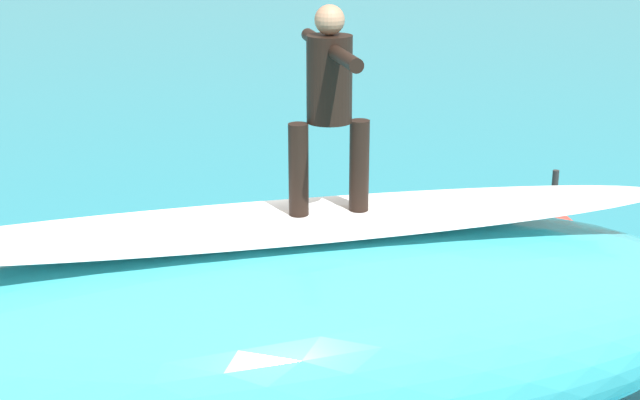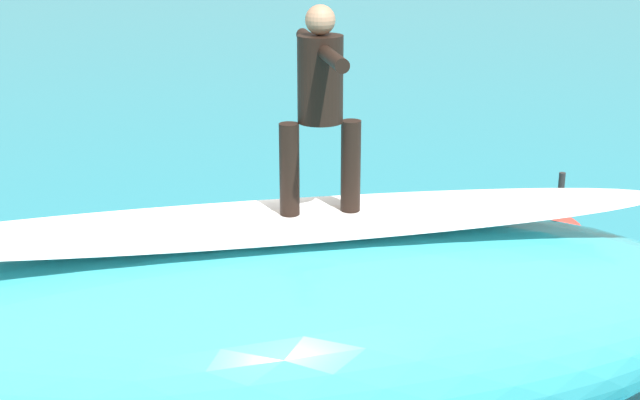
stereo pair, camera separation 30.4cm
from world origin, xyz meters
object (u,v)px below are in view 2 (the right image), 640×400
at_px(surfboard_paddling, 320,253).
at_px(buoy_marker, 556,245).
at_px(surfer_paddling, 330,240).
at_px(surfer_riding, 320,95).
at_px(surfboard_riding, 320,217).

xyz_separation_m(surfboard_paddling, buoy_marker, (-2.48, 1.62, 0.35)).
bearing_deg(surfer_paddling, surfer_riding, 79.96).
bearing_deg(buoy_marker, surfer_paddling, -34.03).
bearing_deg(surfer_paddling, surfboard_riding, 79.96).
distance_m(surfboard_riding, surfboard_paddling, 4.46).
bearing_deg(surfer_riding, surfboard_paddling, -101.09).
bearing_deg(surfer_riding, buoy_marker, -141.32).
bearing_deg(surfer_paddling, surfboard_paddling, -0.00).
xyz_separation_m(surfer_riding, buoy_marker, (-3.96, -2.12, -2.58)).
bearing_deg(surfboard_riding, buoy_marker, -141.32).
bearing_deg(surfer_paddling, buoy_marker, 159.35).
height_order(surfboard_paddling, buoy_marker, buoy_marker).
bearing_deg(buoy_marker, surfer_riding, 28.24).
distance_m(surfboard_paddling, buoy_marker, 2.98).
height_order(surfer_riding, surfer_paddling, surfer_riding).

